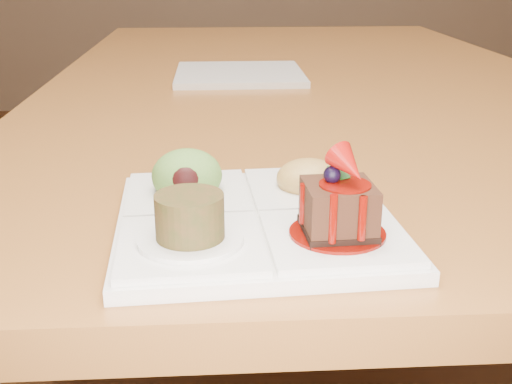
{
  "coord_description": "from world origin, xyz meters",
  "views": [
    {
      "loc": [
        -0.18,
        -1.26,
        0.98
      ],
      "look_at": [
        -0.15,
        -0.75,
        0.79
      ],
      "focal_mm": 45.0,
      "sensor_mm": 36.0,
      "label": 1
    }
  ],
  "objects": [
    {
      "name": "dining_table",
      "position": [
        0.0,
        0.0,
        0.68
      ],
      "size": [
        1.0,
        1.8,
        0.75
      ],
      "color": "brown",
      "rests_on": "ground"
    },
    {
      "name": "sampler_plate",
      "position": [
        -0.15,
        -0.75,
        0.77
      ],
      "size": [
        0.25,
        0.25,
        0.09
      ],
      "rotation": [
        0.0,
        0.0,
        0.06
      ],
      "color": "silver",
      "rests_on": "dining_table"
    },
    {
      "name": "second_plate",
      "position": [
        -0.14,
        -0.01,
        0.76
      ],
      "size": [
        0.24,
        0.24,
        0.01
      ],
      "primitive_type": "cube",
      "rotation": [
        0.0,
        0.0,
        0.0
      ],
      "color": "silver",
      "rests_on": "dining_table"
    }
  ]
}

